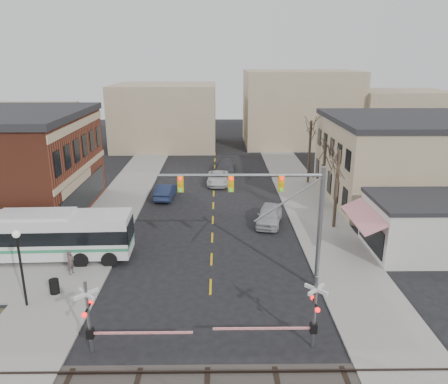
# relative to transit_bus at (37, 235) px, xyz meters

# --- Properties ---
(ground) EXTENTS (160.00, 160.00, 0.00)m
(ground) POSITION_rel_transit_bus_xyz_m (12.53, -6.16, -1.93)
(ground) COLOR black
(ground) RESTS_ON ground
(sidewalk_west) EXTENTS (5.00, 60.00, 0.12)m
(sidewalk_west) POSITION_rel_transit_bus_xyz_m (3.03, 13.84, -1.87)
(sidewalk_west) COLOR gray
(sidewalk_west) RESTS_ON ground
(sidewalk_east) EXTENTS (5.00, 60.00, 0.12)m
(sidewalk_east) POSITION_rel_transit_bus_xyz_m (22.03, 13.84, -1.87)
(sidewalk_east) COLOR gray
(sidewalk_east) RESTS_ON ground
(tan_building) EXTENTS (20.30, 15.30, 8.50)m
(tan_building) POSITION_rel_transit_bus_xyz_m (34.53, 13.84, 2.33)
(tan_building) COLOR tan
(tan_building) RESTS_ON ground
(awning_shop) EXTENTS (9.74, 6.20, 4.30)m
(awning_shop) POSITION_rel_transit_bus_xyz_m (28.50, 0.84, 0.23)
(awning_shop) COLOR beige
(awning_shop) RESTS_ON ground
(tree_east_a) EXTENTS (0.28, 0.28, 6.75)m
(tree_east_a) POSITION_rel_transit_bus_xyz_m (23.03, 5.84, 1.56)
(tree_east_a) COLOR #382B21
(tree_east_a) RESTS_ON sidewalk_east
(tree_east_b) EXTENTS (0.28, 0.28, 6.30)m
(tree_east_b) POSITION_rel_transit_bus_xyz_m (23.33, 11.84, 1.34)
(tree_east_b) COLOR #382B21
(tree_east_b) RESTS_ON sidewalk_east
(tree_east_c) EXTENTS (0.28, 0.28, 7.20)m
(tree_east_c) POSITION_rel_transit_bus_xyz_m (23.53, 19.84, 1.79)
(tree_east_c) COLOR #382B21
(tree_east_c) RESTS_ON sidewalk_east
(transit_bus) EXTENTS (13.44, 3.37, 3.44)m
(transit_bus) POSITION_rel_transit_bus_xyz_m (0.00, 0.00, 0.00)
(transit_bus) COLOR silver
(transit_bus) RESTS_ON ground
(traffic_signal_mast) EXTENTS (10.01, 0.30, 8.00)m
(traffic_signal_mast) POSITION_rel_transit_bus_xyz_m (16.56, -4.28, 3.81)
(traffic_signal_mast) COLOR gray
(traffic_signal_mast) RESTS_ON ground
(rr_crossing_west) EXTENTS (5.60, 1.36, 4.00)m
(rr_crossing_west) POSITION_rel_transit_bus_xyz_m (7.10, -10.57, 0.04)
(rr_crossing_west) COLOR gray
(rr_crossing_west) RESTS_ON ground
(rr_crossing_east) EXTENTS (5.60, 1.36, 4.00)m
(rr_crossing_east) POSITION_rel_transit_bus_xyz_m (17.43, -10.27, 0.04)
(rr_crossing_east) COLOR gray
(rr_crossing_east) RESTS_ON ground
(street_lamp) EXTENTS (0.44, 0.44, 4.77)m
(street_lamp) POSITION_rel_transit_bus_xyz_m (1.67, -6.37, 1.56)
(street_lamp) COLOR black
(street_lamp) RESTS_ON sidewalk_west
(trash_bin) EXTENTS (0.60, 0.60, 0.92)m
(trash_bin) POSITION_rel_transit_bus_xyz_m (2.84, -4.98, -1.35)
(trash_bin) COLOR black
(trash_bin) RESTS_ON sidewalk_west
(car_a) EXTENTS (3.00, 5.26, 1.69)m
(car_a) POSITION_rel_transit_bus_xyz_m (17.53, 6.81, -1.09)
(car_a) COLOR #A8A8AD
(car_a) RESTS_ON ground
(car_b) EXTENTS (2.01, 4.89, 1.57)m
(car_b) POSITION_rel_transit_bus_xyz_m (7.53, 14.29, -1.14)
(car_b) COLOR #19223E
(car_b) RESTS_ON ground
(car_c) EXTENTS (2.49, 5.19, 1.43)m
(car_c) POSITION_rel_transit_bus_xyz_m (12.97, 19.49, -1.22)
(car_c) COLOR silver
(car_c) RESTS_ON ground
(car_d) EXTENTS (2.76, 5.83, 1.64)m
(car_d) POSITION_rel_transit_bus_xyz_m (13.99, 24.69, -1.11)
(car_d) COLOR #3C3D41
(car_d) RESTS_ON ground
(pedestrian_near) EXTENTS (0.62, 0.73, 1.71)m
(pedestrian_near) POSITION_rel_transit_bus_xyz_m (3.07, -2.47, -0.96)
(pedestrian_near) COLOR #504140
(pedestrian_near) RESTS_ON sidewalk_west
(pedestrian_far) EXTENTS (1.09, 1.03, 1.77)m
(pedestrian_far) POSITION_rel_transit_bus_xyz_m (2.00, 1.77, -0.93)
(pedestrian_far) COLOR #35435D
(pedestrian_far) RESTS_ON sidewalk_west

